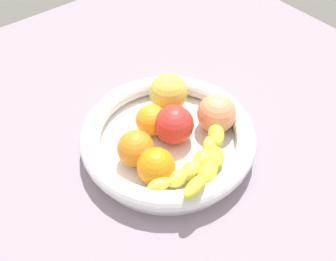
{
  "coord_description": "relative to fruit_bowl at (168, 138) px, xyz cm",
  "views": [
    {
      "loc": [
        -29.61,
        -36.99,
        58.81
      ],
      "look_at": [
        0.0,
        0.0,
        7.74
      ],
      "focal_mm": 41.14,
      "sensor_mm": 36.0,
      "label": 1
    }
  ],
  "objects": [
    {
      "name": "kitchen_counter",
      "position": [
        0.0,
        0.0,
        -4.27
      ],
      "size": [
        120.0,
        120.0,
        3.0
      ],
      "primitive_type": "cube",
      "color": "gray",
      "rests_on": "ground"
    },
    {
      "name": "fruit_bowl",
      "position": [
        0.0,
        0.0,
        0.0
      ],
      "size": [
        32.12,
        32.12,
        5.35
      ],
      "color": "white",
      "rests_on": "kitchen_counter"
    },
    {
      "name": "banana_draped_left",
      "position": [
        2.36,
        -8.77,
        2.14
      ],
      "size": [
        18.71,
        14.97,
        5.86
      ],
      "color": "yellow",
      "rests_on": "fruit_bowl"
    },
    {
      "name": "banana_draped_right",
      "position": [
        -0.66,
        -8.04,
        1.44
      ],
      "size": [
        19.84,
        7.69,
        3.9
      ],
      "color": "yellow",
      "rests_on": "fruit_bowl"
    },
    {
      "name": "orange_front",
      "position": [
        -0.77,
        4.0,
        1.97
      ],
      "size": [
        6.0,
        6.0,
        6.0
      ],
      "primitive_type": "sphere",
      "color": "orange",
      "rests_on": "fruit_bowl"
    },
    {
      "name": "orange_mid_left",
      "position": [
        -6.8,
        -5.31,
        2.22
      ],
      "size": [
        6.49,
        6.49,
        6.49
      ],
      "primitive_type": "sphere",
      "color": "orange",
      "rests_on": "fruit_bowl"
    },
    {
      "name": "orange_mid_right",
      "position": [
        -7.16,
        -0.5,
        2.23
      ],
      "size": [
        6.52,
        6.52,
        6.52
      ],
      "primitive_type": "sphere",
      "color": "orange",
      "rests_on": "fruit_bowl"
    },
    {
      "name": "peach_blush",
      "position": [
        9.35,
        -2.8,
        2.67
      ],
      "size": [
        7.4,
        7.4,
        7.4
      ],
      "primitive_type": "sphere",
      "color": "#F99A68",
      "rests_on": "fruit_bowl"
    },
    {
      "name": "apple_yellow",
      "position": [
        5.93,
        7.31,
        2.77
      ],
      "size": [
        7.6,
        7.6,
        7.6
      ],
      "primitive_type": "sphere",
      "color": "gold",
      "rests_on": "fruit_bowl"
    },
    {
      "name": "tomato_red",
      "position": [
        1.42,
        -0.49,
        2.61
      ],
      "size": [
        7.27,
        7.27,
        7.27
      ],
      "primitive_type": "sphere",
      "color": "red",
      "rests_on": "fruit_bowl"
    }
  ]
}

